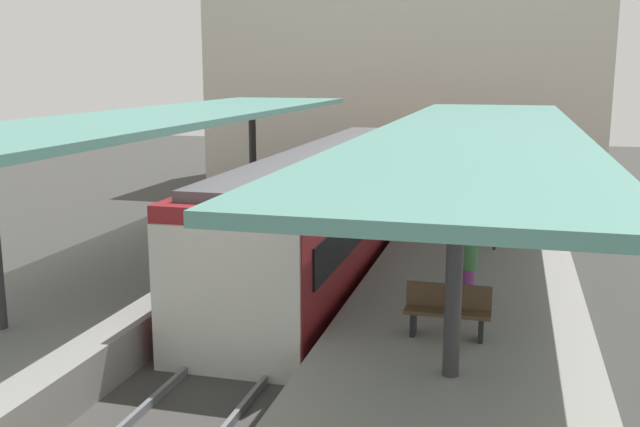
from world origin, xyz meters
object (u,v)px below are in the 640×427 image
at_px(commuter_train, 333,208).
at_px(platform_bench, 448,309).
at_px(platform_sign, 497,184).
at_px(passenger_near_bench, 467,268).

xyz_separation_m(commuter_train, platform_bench, (3.61, -6.81, -0.26)).
bearing_deg(platform_sign, platform_bench, -95.43).
height_order(platform_bench, platform_sign, platform_sign).
height_order(commuter_train, platform_sign, commuter_train).
bearing_deg(platform_bench, commuter_train, 117.93).
distance_m(platform_bench, platform_sign, 6.34).
bearing_deg(commuter_train, platform_sign, -8.17).
height_order(platform_bench, passenger_near_bench, passenger_near_bench).
height_order(commuter_train, platform_bench, commuter_train).
height_order(commuter_train, passenger_near_bench, commuter_train).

